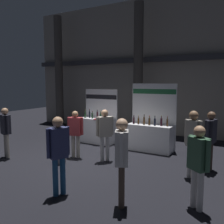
% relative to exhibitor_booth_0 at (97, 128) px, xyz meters
% --- Properties ---
extents(ground_plane, '(27.17, 27.17, 0.00)m').
position_rel_exhibitor_booth_0_xyz_m(ground_plane, '(0.85, -2.08, -0.60)').
color(ground_plane, black).
extents(hall_colonnade, '(13.58, 1.28, 6.57)m').
position_rel_exhibitor_booth_0_xyz_m(hall_colonnade, '(0.85, 3.00, 2.66)').
color(hall_colonnade, gray).
rests_on(hall_colonnade, ground_plane).
extents(exhibitor_booth_0, '(1.57, 0.74, 2.24)m').
position_rel_exhibitor_booth_0_xyz_m(exhibitor_booth_0, '(0.00, 0.00, 0.00)').
color(exhibitor_booth_0, white).
rests_on(exhibitor_booth_0, ground_plane).
extents(exhibitor_booth_1, '(1.74, 0.66, 2.49)m').
position_rel_exhibitor_booth_0_xyz_m(exhibitor_booth_1, '(2.38, -0.04, 0.01)').
color(exhibitor_booth_1, white).
rests_on(exhibitor_booth_1, ground_plane).
extents(trash_bin, '(0.37, 0.37, 0.66)m').
position_rel_exhibitor_booth_0_xyz_m(trash_bin, '(0.43, -2.82, -0.27)').
color(trash_bin, slate).
rests_on(trash_bin, ground_plane).
extents(visitor_0, '(0.43, 0.48, 1.68)m').
position_rel_exhibitor_booth_0_xyz_m(visitor_0, '(1.56, -1.93, 0.40)').
color(visitor_0, silver).
rests_on(visitor_0, ground_plane).
extents(visitor_1, '(0.38, 0.47, 1.83)m').
position_rel_exhibitor_booth_0_xyz_m(visitor_1, '(3.40, -4.27, 0.50)').
color(visitor_1, '#47382D').
rests_on(visitor_1, ground_plane).
extents(visitor_2, '(0.46, 0.30, 1.81)m').
position_rel_exhibitor_booth_0_xyz_m(visitor_2, '(4.31, -2.00, 0.46)').
color(visitor_2, silver).
rests_on(visitor_2, ground_plane).
extents(visitor_3, '(0.29, 0.59, 1.73)m').
position_rel_exhibitor_booth_0_xyz_m(visitor_3, '(4.63, -1.20, 0.44)').
color(visitor_3, '#47382D').
rests_on(visitor_3, ground_plane).
extents(visitor_6, '(0.50, 0.37, 1.69)m').
position_rel_exhibitor_booth_0_xyz_m(visitor_6, '(-1.53, -3.27, 0.41)').
color(visitor_6, '#ADA393').
rests_on(visitor_6, ground_plane).
extents(visitor_7, '(0.47, 0.43, 1.71)m').
position_rel_exhibitor_booth_0_xyz_m(visitor_7, '(4.76, -3.61, 0.42)').
color(visitor_7, silver).
rests_on(visitor_7, ground_plane).
extents(visitor_8, '(0.37, 0.51, 1.79)m').
position_rel_exhibitor_booth_0_xyz_m(visitor_8, '(1.94, -4.51, 0.48)').
color(visitor_8, navy).
rests_on(visitor_8, ground_plane).
extents(visitor_9, '(0.56, 0.33, 1.59)m').
position_rel_exhibitor_booth_0_xyz_m(visitor_9, '(0.50, -2.09, 0.34)').
color(visitor_9, '#ADA393').
rests_on(visitor_9, ground_plane).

